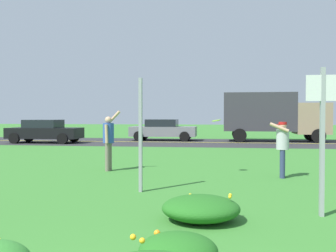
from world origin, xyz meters
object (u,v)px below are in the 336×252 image
Objects in this scene: person_catcher_red_cap_gray_shirt at (282,144)px; frisbee_lime at (216,121)px; car_black_leftmost at (45,131)px; box_truck_tan at (273,114)px; sign_post_by_roadside at (322,126)px; sign_post_near_path at (141,135)px; person_thrower_blue_shirt at (109,138)px; car_gray_center_left at (163,130)px.

frisbee_lime is at bearing 166.75° from person_catcher_red_cap_gray_shirt.
box_truck_tan is (14.32, 3.43, 1.06)m from car_black_leftmost.
box_truck_tan is (1.52, 19.44, 0.27)m from sign_post_by_roadside.
frisbee_lime is (1.63, 2.90, 0.29)m from sign_post_near_path.
person_catcher_red_cap_gray_shirt is at bearing -13.25° from frisbee_lime.
sign_post_by_roadside is at bearing -51.36° from car_black_leftmost.
sign_post_near_path reaches higher than person_thrower_blue_shirt.
person_catcher_red_cap_gray_shirt is 16.37m from car_gray_center_left.
sign_post_near_path is at bearing -144.37° from person_catcher_red_cap_gray_shirt.
box_truck_tan is at bearing 84.10° from person_catcher_red_cap_gray_shirt.
frisbee_lime is 15.28m from box_truck_tan.
frisbee_lime is at bearing -46.39° from car_black_leftmost.
sign_post_near_path reaches higher than frisbee_lime.
car_gray_center_left is 7.42m from box_truck_tan.
person_thrower_blue_shirt reaches higher than frisbee_lime.
sign_post_near_path reaches higher than person_catcher_red_cap_gray_shirt.
person_thrower_blue_shirt reaches higher than car_black_leftmost.
person_catcher_red_cap_gray_shirt is 0.23× the size of box_truck_tan.
person_thrower_blue_shirt is 14.72m from car_gray_center_left.
box_truck_tan is at bearing 85.52° from sign_post_by_roadside.
sign_post_near_path is at bearing -119.40° from frisbee_lime.
person_catcher_red_cap_gray_shirt is at bearing 35.63° from sign_post_near_path.
person_thrower_blue_shirt is at bearing -114.56° from box_truck_tan.
sign_post_near_path is 3.53m from person_thrower_blue_shirt.
person_thrower_blue_shirt is at bearing 118.65° from sign_post_near_path.
person_catcher_red_cap_gray_shirt is (5.14, -0.62, -0.08)m from person_thrower_blue_shirt.
box_truck_tan reaches higher than sign_post_near_path.
person_thrower_blue_shirt is at bearing 176.68° from frisbee_lime.
box_truck_tan is at bearing -0.00° from car_gray_center_left.
car_gray_center_left is (-0.62, 14.71, -0.28)m from person_thrower_blue_shirt.
person_thrower_blue_shirt is 3.37m from frisbee_lime.
car_black_leftmost is 0.67× the size of box_truck_tan.
car_black_leftmost is (-7.60, 11.27, -0.28)m from person_thrower_blue_shirt.
car_gray_center_left is at bearing 180.00° from box_truck_tan.
sign_post_by_roadside is at bearing -94.48° from box_truck_tan.
person_catcher_red_cap_gray_shirt is 0.34× the size of car_gray_center_left.
sign_post_by_roadside is 0.56× the size of car_gray_center_left.
sign_post_by_roadside is at bearing -42.33° from person_thrower_blue_shirt.
car_black_leftmost is 7.78m from car_gray_center_left.
person_thrower_blue_shirt is 13.60m from car_black_leftmost.
box_truck_tan is (6.72, 14.71, 0.79)m from person_thrower_blue_shirt.
frisbee_lime is at bearing 112.44° from sign_post_by_roadside.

